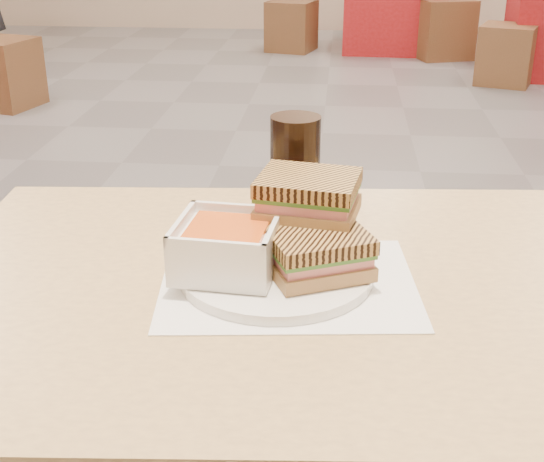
# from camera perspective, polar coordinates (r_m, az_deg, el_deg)

# --- Properties ---
(main_table) EXTENTS (1.25, 0.79, 0.75)m
(main_table) POSITION_cam_1_polar(r_m,az_deg,el_deg) (1.06, 7.50, -9.30)
(main_table) COLOR tan
(main_table) RESTS_ON ground
(tray_liner) EXTENTS (0.36, 0.29, 0.00)m
(tray_liner) POSITION_cam_1_polar(r_m,az_deg,el_deg) (0.99, 1.25, -3.98)
(tray_liner) COLOR white
(tray_liner) RESTS_ON main_table
(plate) EXTENTS (0.26, 0.26, 0.01)m
(plate) POSITION_cam_1_polar(r_m,az_deg,el_deg) (1.00, 0.31, -3.17)
(plate) COLOR white
(plate) RESTS_ON tray_liner
(soup_bowl) EXTENTS (0.14, 0.14, 0.07)m
(soup_bowl) POSITION_cam_1_polar(r_m,az_deg,el_deg) (0.98, -3.46, -1.33)
(soup_bowl) COLOR white
(soup_bowl) RESTS_ON plate
(panini_lower) EXTENTS (0.16, 0.15, 0.06)m
(panini_lower) POSITION_cam_1_polar(r_m,az_deg,el_deg) (0.97, 3.52, -1.65)
(panini_lower) COLOR #A5854B
(panini_lower) RESTS_ON plate
(panini_upper) EXTENTS (0.15, 0.13, 0.06)m
(panini_upper) POSITION_cam_1_polar(r_m,az_deg,el_deg) (1.01, 2.79, 2.68)
(panini_upper) COLOR #A5854B
(panini_upper) RESTS_ON panini_lower
(cola_glass) EXTENTS (0.08, 0.08, 0.17)m
(cola_glass) POSITION_cam_1_polar(r_m,az_deg,el_deg) (1.16, 1.77, 4.79)
(cola_glass) COLOR black
(cola_glass) RESTS_ON main_table
(bg_table_2) EXTENTS (0.90, 0.90, 0.75)m
(bg_table_2) POSITION_cam_1_polar(r_m,az_deg,el_deg) (6.93, 9.40, 16.67)
(bg_table_2) COLOR maroon
(bg_table_2) RESTS_ON ground
(bg_chair_0r) EXTENTS (0.46, 0.46, 0.43)m
(bg_chair_0r) POSITION_cam_1_polar(r_m,az_deg,el_deg) (5.14, -19.93, 11.30)
(bg_chair_0r) COLOR brown
(bg_chair_0r) RESTS_ON ground
(bg_chair_1l) EXTENTS (0.47, 0.47, 0.42)m
(bg_chair_1l) POSITION_cam_1_polar(r_m,az_deg,el_deg) (5.74, 17.53, 12.76)
(bg_chair_1l) COLOR brown
(bg_chair_1l) RESTS_ON ground
(bg_chair_2l) EXTENTS (0.47, 0.47, 0.43)m
(bg_chair_2l) POSITION_cam_1_polar(r_m,az_deg,el_deg) (6.79, 1.50, 15.43)
(bg_chair_2l) COLOR brown
(bg_chair_2l) RESTS_ON ground
(bg_chair_2r) EXTENTS (0.54, 0.54, 0.48)m
(bg_chair_2r) POSITION_cam_1_polar(r_m,az_deg,el_deg) (6.62, 12.93, 14.89)
(bg_chair_2r) COLOR brown
(bg_chair_2r) RESTS_ON ground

